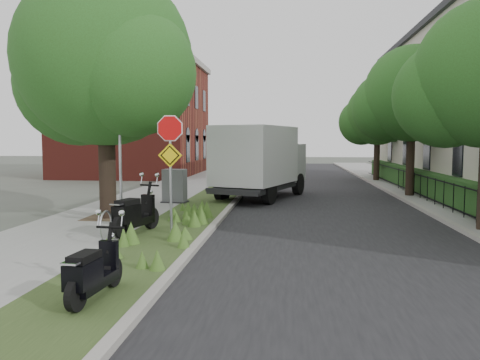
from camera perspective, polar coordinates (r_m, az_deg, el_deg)
The scene contains 20 objects.
ground at distance 11.72m, azimuth -2.39°, elevation -7.76°, with size 120.00×120.00×0.00m, color #4C5147.
sidewalk_near at distance 22.26m, azimuth -9.47°, elevation -1.63°, with size 3.50×60.00×0.12m, color gray.
verge at distance 21.69m, azimuth -2.44°, elevation -1.74°, with size 2.00×60.00×0.12m, color #32461E.
kerb_near at distance 21.57m, azimuth 0.19°, elevation -1.76°, with size 0.20×60.00×0.13m, color #9E9991.
road at distance 21.50m, azimuth 9.51°, elevation -2.01°, with size 7.00×60.00×0.01m, color black.
kerb_far at distance 21.99m, azimuth 18.66°, elevation -1.89°, with size 0.20×60.00×0.13m, color #9E9991.
footpath_far at distance 22.42m, azimuth 22.90°, elevation -1.90°, with size 3.20×60.00×0.12m, color gray.
street_tree_main at distance 15.46m, azimuth -16.35°, elevation 13.02°, with size 6.21×5.54×7.66m.
bare_post at distance 13.99m, azimuth -14.40°, elevation 2.92°, with size 0.08×0.08×4.00m.
bike_hoop at distance 11.75m, azimuth -16.03°, elevation -5.44°, with size 0.06×0.78×0.77m.
sign_assembly at distance 12.29m, azimuth -8.51°, elevation 3.72°, with size 0.94×0.08×3.22m.
fence_far at distance 22.09m, azimuth 20.47°, elevation -0.33°, with size 0.04×24.00×1.00m.
hedge_far at distance 22.28m, azimuth 22.22°, elevation -0.35°, with size 1.00×24.00×1.10m, color #1D3F16.
brick_building at distance 35.17m, azimuth -12.62°, elevation 7.47°, with size 9.40×10.40×8.30m.
far_tree_b at distance 22.07m, azimuth 20.06°, elevation 9.29°, with size 4.83×4.31×6.56m.
far_tree_c at distance 29.85m, azimuth 16.32°, elevation 7.37°, with size 4.37×3.89×5.93m.
scooter_near at distance 12.44m, azimuth -13.05°, elevation -4.43°, with size 0.76×1.93×0.94m.
scooter_far at distance 7.56m, azimuth -17.84°, elevation -11.21°, with size 0.43×1.65×0.79m.
box_truck at distance 20.40m, azimuth 2.50°, elevation 2.60°, with size 4.06×6.34×2.68m.
utility_cabinet at distance 18.56m, azimuth -7.97°, elevation -0.78°, with size 1.04×0.75×1.30m.
Camera 1 is at (1.68, -11.31, 2.57)m, focal length 35.00 mm.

